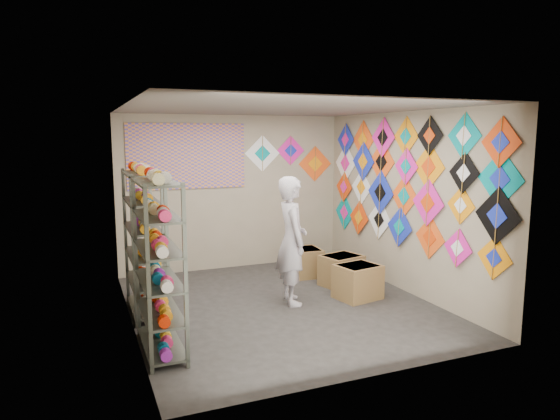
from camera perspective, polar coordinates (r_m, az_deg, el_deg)
name	(u,v)px	position (r m, az deg, el deg)	size (l,w,h in m)	color
ground	(281,305)	(7.08, 0.17, -10.85)	(4.50, 4.50, 0.00)	#292724
room_walls	(282,188)	(6.72, 0.18, 2.51)	(4.50, 4.50, 4.50)	tan
shelf_rack_front	(159,266)	(5.56, -13.67, -6.29)	(0.40, 1.10, 1.90)	#4C5147
shelf_rack_back	(144,243)	(6.81, -15.32, -3.62)	(0.40, 1.10, 1.90)	#4C5147
string_spools	(150,246)	(6.16, -14.62, -3.96)	(0.12, 2.36, 0.12)	#FB2A6B
kite_wall_display	(402,182)	(7.73, 13.73, 3.09)	(0.05, 4.31, 2.02)	orange
back_wall_kites	(290,157)	(9.17, 1.14, 6.10)	(1.71, 0.02, 0.87)	white
poster	(187,156)	(8.59, -10.54, 6.06)	(2.00, 0.01, 1.10)	#5D4CA5
shopkeeper	(292,240)	(6.97, 1.35, -3.50)	(0.52, 0.71, 1.80)	beige
carton_a	(358,282)	(7.39, 8.86, -8.10)	(0.59, 0.49, 0.49)	olive
carton_b	(341,270)	(7.97, 7.02, -6.87)	(0.59, 0.48, 0.48)	olive
carton_c	(305,262)	(8.45, 2.93, -5.97)	(0.49, 0.54, 0.47)	olive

